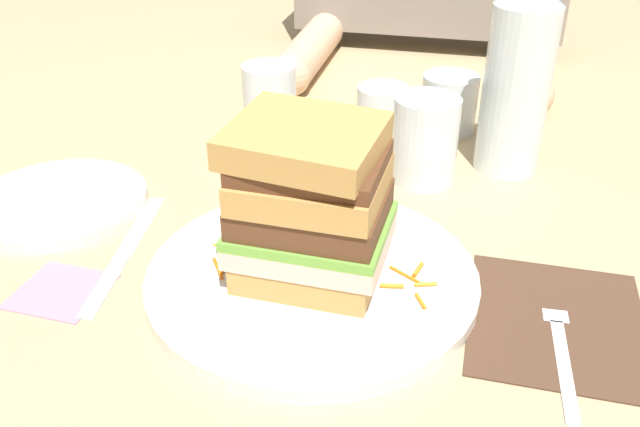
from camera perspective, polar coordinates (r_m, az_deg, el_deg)
name	(u,v)px	position (r m, az deg, el deg)	size (l,w,h in m)	color
ground_plane	(295,280)	(0.60, -2.09, -5.60)	(3.00, 3.00, 0.00)	tan
main_plate	(312,277)	(0.59, -0.67, -5.31)	(0.29, 0.29, 0.01)	white
sandwich	(311,204)	(0.56, -0.78, 0.82)	(0.13, 0.12, 0.14)	tan
carrot_shred_0	(231,242)	(0.63, -7.46, -2.40)	(0.00, 0.00, 0.02)	orange
carrot_shred_1	(228,247)	(0.62, -7.67, -2.78)	(0.00, 0.00, 0.03)	orange
carrot_shred_2	(218,268)	(0.60, -8.50, -4.54)	(0.00, 0.00, 0.03)	orange
carrot_shred_3	(232,254)	(0.61, -7.31, -3.38)	(0.00, 0.00, 0.03)	orange
carrot_shred_4	(229,265)	(0.60, -7.59, -4.28)	(0.00, 0.00, 0.03)	orange
carrot_shred_5	(405,275)	(0.59, 7.08, -5.09)	(0.00, 0.00, 0.03)	orange
carrot_shred_6	(421,301)	(0.56, 8.38, -7.23)	(0.00, 0.00, 0.02)	orange
carrot_shred_7	(392,286)	(0.57, 6.01, -6.02)	(0.00, 0.00, 0.02)	orange
carrot_shred_8	(418,270)	(0.59, 8.17, -4.66)	(0.00, 0.00, 0.02)	orange
carrot_shred_9	(425,286)	(0.58, 8.77, -6.00)	(0.00, 0.00, 0.02)	orange
napkin_dark	(557,321)	(0.59, 19.11, -8.45)	(0.14, 0.16, 0.00)	#4C3323
fork	(560,336)	(0.57, 19.39, -9.60)	(0.02, 0.17, 0.00)	silver
knife	(123,254)	(0.66, -16.06, -3.23)	(0.04, 0.20, 0.00)	silver
juice_glass	(425,143)	(0.75, 8.72, 5.81)	(0.07, 0.07, 0.10)	white
water_bottle	(518,75)	(0.78, 16.19, 11.04)	(0.07, 0.07, 0.25)	silver
empty_tumbler_0	(270,104)	(0.84, -4.20, 9.12)	(0.06, 0.06, 0.10)	silver
empty_tumbler_1	(382,115)	(0.84, 5.19, 8.18)	(0.06, 0.06, 0.07)	silver
empty_tumbler_2	(449,103)	(0.89, 10.70, 9.04)	(0.07, 0.07, 0.07)	silver
side_plate	(59,202)	(0.76, -20.95, 0.91)	(0.18, 0.18, 0.01)	white
napkin_pink	(61,290)	(0.63, -20.75, -6.02)	(0.07, 0.07, 0.00)	pink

